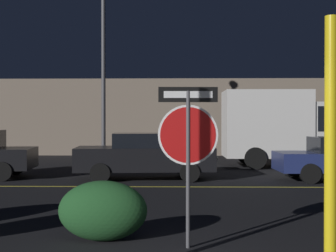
% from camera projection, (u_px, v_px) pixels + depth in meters
% --- Properties ---
extents(road_center_stripe, '(36.04, 0.12, 0.01)m').
position_uv_depth(road_center_stripe, '(171.00, 187.00, 13.07)').
color(road_center_stripe, gold).
rests_on(road_center_stripe, ground_plane).
extents(stop_sign, '(0.88, 0.06, 2.34)m').
position_uv_depth(stop_sign, '(188.00, 135.00, 6.78)').
color(stop_sign, '#4C4C51').
rests_on(stop_sign, ground_plane).
extents(yellow_pole_right, '(0.13, 0.13, 2.91)m').
position_uv_depth(yellow_pole_right, '(331.00, 159.00, 4.75)').
color(yellow_pole_right, yellow).
rests_on(yellow_pole_right, ground_plane).
extents(hedge_bush_2, '(1.37, 0.79, 0.93)m').
position_uv_depth(hedge_bush_2, '(103.00, 211.00, 7.20)').
color(hedge_bush_2, '#1E4C23').
rests_on(hedge_bush_2, ground_plane).
extents(passing_car_2, '(4.52, 2.26, 1.46)m').
position_uv_depth(passing_car_2, '(144.00, 156.00, 14.82)').
color(passing_car_2, black).
rests_on(passing_car_2, ground_plane).
extents(delivery_truck, '(5.43, 2.37, 3.05)m').
position_uv_depth(delivery_truck, '(293.00, 126.00, 18.81)').
color(delivery_truck, silver).
rests_on(delivery_truck, ground_plane).
extents(street_lamp, '(0.36, 0.36, 7.07)m').
position_uv_depth(street_lamp, '(103.00, 63.00, 18.28)').
color(street_lamp, '#4C4C51').
rests_on(street_lamp, ground_plane).
extents(building_backdrop, '(27.74, 3.69, 4.10)m').
position_uv_depth(building_backdrop, '(173.00, 117.00, 26.59)').
color(building_backdrop, '#7A6B5B').
rests_on(building_backdrop, ground_plane).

